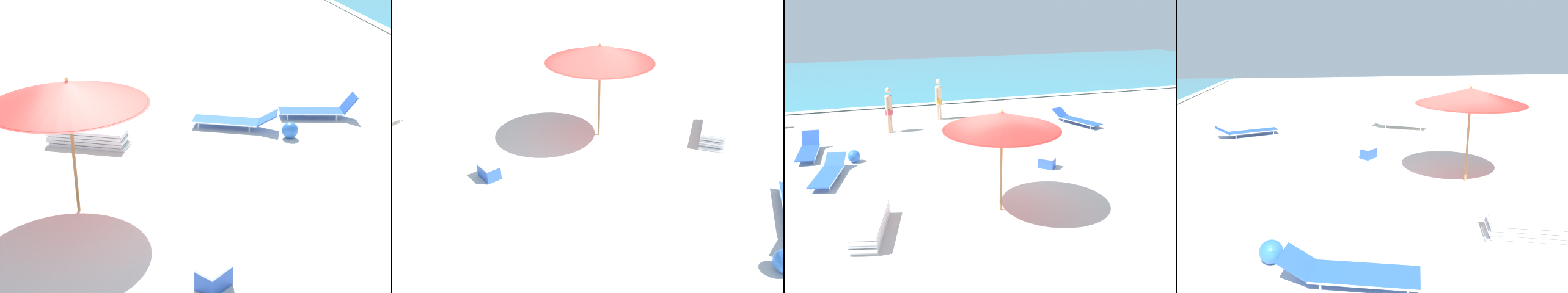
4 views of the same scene
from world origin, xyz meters
The scene contains 4 objects.
ground_plane centered at (0.00, 0.01, -0.08)m, with size 60.00×60.00×0.16m.
beach_umbrella centered at (-0.22, -0.75, 2.24)m, with size 2.75×2.75×2.51m.
lounger_stack centered at (-3.33, -0.94, 0.21)m, with size 1.08×2.00×0.41m.
cooler_box centered at (2.15, 1.50, 0.19)m, with size 0.60×0.60×0.37m.
Camera 2 is at (-0.52, 8.49, 4.83)m, focal length 35.00 mm.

